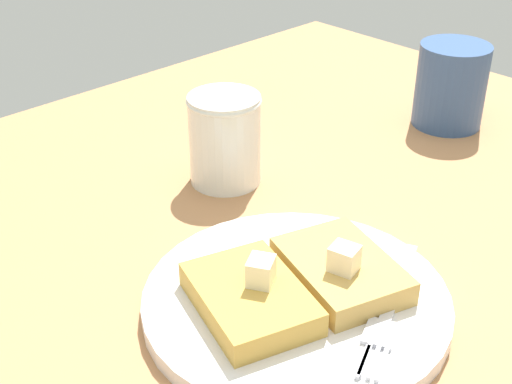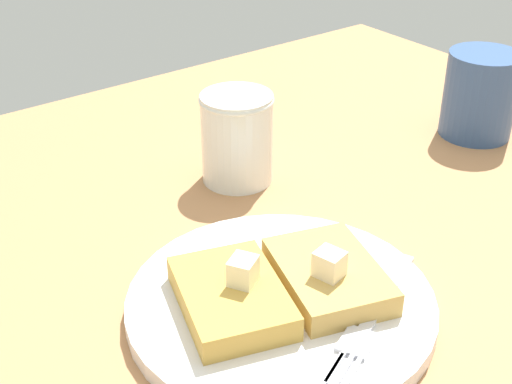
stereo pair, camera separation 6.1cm
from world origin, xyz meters
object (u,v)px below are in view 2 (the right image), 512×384
plate (281,303)px  fork (369,322)px  syrup_jar (237,141)px  coffee_mug (481,94)px

plate → fork: (3.08, -6.21, 0.78)cm
syrup_jar → coffee_mug: 28.82cm
fork → syrup_jar: syrup_jar is taller
syrup_jar → plate: bearing=-116.9°
fork → syrup_jar: 25.94cm
plate → fork: 6.97cm
plate → syrup_jar: size_ratio=2.57×
plate → syrup_jar: (9.53, 18.77, 3.42)cm
coffee_mug → plate: bearing=-163.5°
syrup_jar → coffee_mug: bearing=-15.6°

